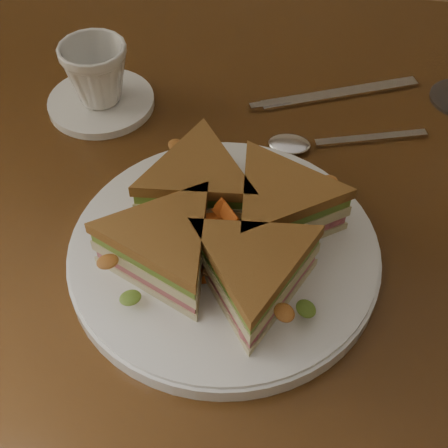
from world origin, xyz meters
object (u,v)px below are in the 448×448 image
spoon (309,143)px  knife (329,96)px  saucer (101,102)px  sandwich_wedges (224,228)px  coffee_cup (96,73)px  table (254,234)px  plate (224,253)px

spoon → knife: bearing=62.0°
saucer → knife: bearing=12.2°
sandwich_wedges → spoon: size_ratio=1.56×
sandwich_wedges → coffee_cup: (-0.18, 0.21, 0.00)m
spoon → coffee_cup: coffee_cup is taller
sandwich_wedges → coffee_cup: size_ratio=3.57×
table → knife: bearing=64.8°
plate → coffee_cup: 0.28m
plate → sandwich_wedges: bearing=0.0°
table → coffee_cup: 0.26m
table → plate: 0.16m
spoon → sandwich_wedges: bearing=-129.0°
table → sandwich_wedges: sandwich_wedges is taller
plate → saucer: 0.28m
knife → saucer: (-0.27, -0.06, 0.00)m
knife → plate: bearing=-131.6°
spoon → coffee_cup: bearing=155.3°
spoon → table: bearing=-149.9°
saucer → table: bearing=-24.2°
table → saucer: (-0.20, 0.09, 0.10)m
table → spoon: bearing=47.0°
table → coffee_cup: coffee_cup is taller
knife → coffee_cup: (-0.27, -0.06, 0.04)m
plate → knife: (0.09, 0.27, -0.01)m
saucer → coffee_cup: bearing=0.0°
coffee_cup → spoon: bearing=-24.5°
knife → coffee_cup: 0.28m
plate → spoon: bearing=67.9°
table → spoon: spoon is taller
sandwich_wedges → saucer: sandwich_wedges is taller
plate → knife: bearing=71.6°
knife → saucer: size_ratio=1.60×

